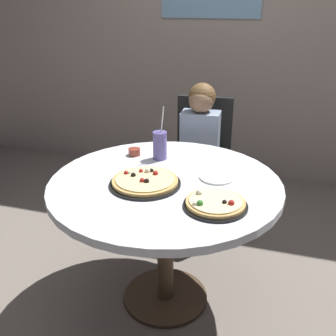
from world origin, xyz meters
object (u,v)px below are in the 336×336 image
object	(u,v)px
soda_cup	(160,145)
pizza_cheese	(215,203)
pizza_veggie	(145,181)
chair_wooden	(202,156)
sauce_bowl	(134,152)
plate_small	(217,177)
diner_child	(197,171)
dining_table	(165,199)

from	to	relation	value
soda_cup	pizza_cheese	bearing A→B (deg)	-48.86
pizza_veggie	chair_wooden	bearing A→B (deg)	85.56
pizza_veggie	sauce_bowl	distance (m)	0.40
chair_wooden	plate_small	world-z (taller)	chair_wooden
chair_wooden	pizza_veggie	xyz separation A→B (m)	(-0.08, -0.99, 0.24)
pizza_veggie	pizza_cheese	distance (m)	0.39
chair_wooden	soda_cup	xyz separation A→B (m)	(-0.11, -0.65, 0.30)
pizza_veggie	diner_child	bearing A→B (deg)	83.86
pizza_veggie	pizza_cheese	world-z (taller)	same
diner_child	pizza_cheese	distance (m)	1.02
pizza_cheese	soda_cup	world-z (taller)	soda_cup
diner_child	plate_small	world-z (taller)	diner_child
diner_child	chair_wooden	bearing A→B (deg)	93.22
plate_small	dining_table	bearing A→B (deg)	-155.95
sauce_bowl	plate_small	distance (m)	0.55
chair_wooden	plate_small	distance (m)	0.88
dining_table	pizza_veggie	size ratio (longest dim) A/B	3.31
sauce_bowl	diner_child	bearing A→B (deg)	58.45
sauce_bowl	plate_small	world-z (taller)	sauce_bowl
dining_table	plate_small	bearing A→B (deg)	24.05
dining_table	soda_cup	size ratio (longest dim) A/B	3.82
diner_child	pizza_veggie	world-z (taller)	diner_child
pizza_veggie	dining_table	bearing A→B (deg)	39.80
pizza_cheese	plate_small	xyz separation A→B (m)	(-0.05, 0.30, -0.01)
dining_table	pizza_cheese	distance (m)	0.37
chair_wooden	pizza_cheese	bearing A→B (deg)	-75.12
plate_small	pizza_cheese	bearing A→B (deg)	-81.09
chair_wooden	plate_small	bearing A→B (deg)	-73.01
diner_child	sauce_bowl	distance (m)	0.61
chair_wooden	diner_child	xyz separation A→B (m)	(0.01, -0.18, -0.05)
pizza_cheese	chair_wooden	bearing A→B (deg)	104.88
chair_wooden	diner_child	bearing A→B (deg)	-86.78
soda_cup	dining_table	bearing A→B (deg)	-67.11
diner_child	soda_cup	world-z (taller)	diner_child
pizza_veggie	soda_cup	bearing A→B (deg)	95.57
pizza_veggie	plate_small	size ratio (longest dim) A/B	1.97
soda_cup	sauce_bowl	xyz separation A→B (m)	(-0.16, 0.01, -0.06)
diner_child	plate_small	distance (m)	0.73
pizza_veggie	soda_cup	world-z (taller)	soda_cup
chair_wooden	diner_child	world-z (taller)	diner_child
pizza_cheese	sauce_bowl	bearing A→B (deg)	140.06
pizza_veggie	soda_cup	distance (m)	0.35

